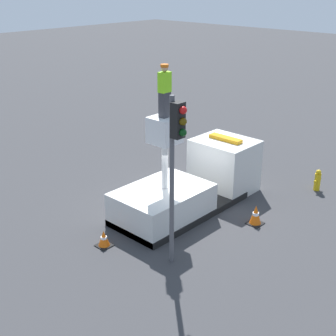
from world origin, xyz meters
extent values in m
plane|color=#38383A|center=(0.00, 0.00, 0.00)|extent=(120.00, 120.00, 0.00)
cube|color=black|center=(0.00, 0.00, 0.12)|extent=(5.31, 2.40, 0.24)
cube|color=silver|center=(-0.98, 0.00, 0.62)|extent=(3.35, 2.34, 1.23)
cube|color=silver|center=(2.66, 0.00, 1.06)|extent=(1.97, 2.34, 2.13)
cube|color=black|center=(3.65, 0.00, 1.49)|extent=(0.03, 1.99, 0.85)
cube|color=orange|center=(2.66, 0.00, 2.20)|extent=(0.36, 1.40, 0.14)
cylinder|color=silver|center=(-0.85, 0.00, 2.13)|extent=(0.22, 0.22, 1.79)
cube|color=silver|center=(-0.85, 0.00, 3.38)|extent=(0.93, 0.93, 0.90)
cube|color=#38383D|center=(-0.85, 0.00, 4.25)|extent=(0.34, 0.26, 0.84)
cube|color=#8CEA1E|center=(-0.85, 0.00, 5.00)|extent=(0.40, 0.26, 0.66)
sphere|color=tan|center=(-0.85, 0.00, 5.44)|extent=(0.23, 0.23, 0.23)
cylinder|color=orange|center=(-0.85, 0.00, 5.53)|extent=(0.26, 0.26, 0.09)
cylinder|color=#515156|center=(-2.70, -2.03, 2.61)|extent=(0.14, 0.14, 5.22)
cube|color=black|center=(-2.70, -2.24, 4.57)|extent=(0.34, 0.28, 1.00)
sphere|color=red|center=(-2.70, -2.42, 4.88)|extent=(0.22, 0.22, 0.22)
sphere|color=#503C07|center=(-2.70, -2.42, 4.57)|extent=(0.22, 0.22, 0.22)
sphere|color=#083710|center=(-2.70, -2.42, 4.26)|extent=(0.22, 0.22, 0.22)
cylinder|color=gold|center=(5.20, -2.88, 0.37)|extent=(0.25, 0.25, 0.73)
sphere|color=gold|center=(5.20, -2.88, 0.79)|extent=(0.21, 0.21, 0.21)
cylinder|color=gold|center=(5.02, -2.88, 0.44)|extent=(0.12, 0.10, 0.10)
cylinder|color=gold|center=(5.39, -2.88, 0.44)|extent=(0.12, 0.10, 0.10)
cube|color=black|center=(-3.55, 0.18, 0.01)|extent=(0.48, 0.48, 0.03)
cone|color=orange|center=(-3.55, 0.18, 0.28)|extent=(0.40, 0.40, 0.56)
cylinder|color=white|center=(-3.55, 0.18, 0.31)|extent=(0.21, 0.21, 0.08)
cube|color=black|center=(1.07, -2.60, 0.01)|extent=(0.52, 0.52, 0.03)
cone|color=orange|center=(1.07, -2.60, 0.36)|extent=(0.44, 0.44, 0.72)
cylinder|color=white|center=(1.07, -2.60, 0.39)|extent=(0.23, 0.23, 0.10)
camera|label=1|loc=(-11.76, -10.32, 8.16)|focal=50.00mm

